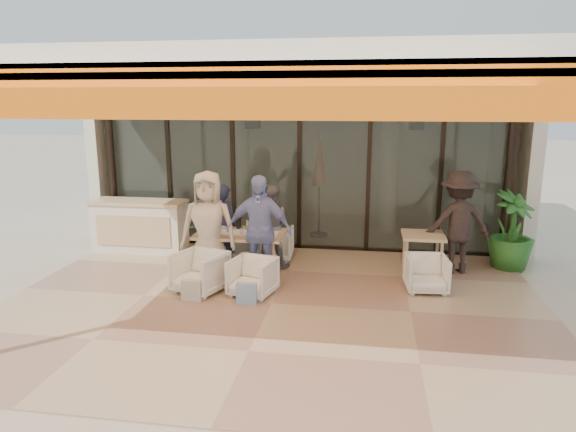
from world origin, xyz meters
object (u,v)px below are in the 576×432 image
Objects in this scene: chair_far_right at (275,241)px; chair_near_left at (200,270)px; chair_near_right at (252,275)px; diner_grey at (270,226)px; diner_cream at (208,227)px; side_table at (423,240)px; standing_woman at (458,223)px; dining_table at (240,236)px; side_chair at (426,272)px; potted_palm at (511,231)px; host_counter at (140,226)px; diner_periwinkle at (259,231)px; chair_far_left at (232,239)px; diner_navy at (224,225)px.

chair_near_left is (-0.84, -1.90, 0.02)m from chair_far_right.
diner_grey is at bearing 103.22° from chair_near_right.
chair_far_right reaches higher than chair_near_right.
chair_near_right is 0.35× the size of diner_cream.
side_table is 0.41× the size of standing_woman.
dining_table reaches higher than side_chair.
potted_palm is at bearing 12.26° from dining_table.
host_counter is 1.22× the size of diner_grey.
diner_periwinkle reaches higher than chair_far_right.
potted_palm reaches higher than side_chair.
side_chair is at bearing -2.80° from diner_cream.
dining_table is 0.83× the size of diner_periwinkle.
dining_table is 1.09m from chair_far_right.
host_counter is 1.89m from chair_far_left.
side_chair is at bearing 47.16° from standing_woman.
standing_woman is at bearing -159.94° from diner_navy.
diner_navy reaches higher than chair_far_left.
side_chair is at bearing -175.69° from diner_navy.
diner_navy is at bearing 28.13° from chair_far_right.
potted_palm is (5.08, 1.47, -0.22)m from diner_cream.
chair_far_right is 0.45× the size of diner_grey.
side_table is at bearing 6.94° from dining_table.
dining_table is at bearing 62.94° from chair_far_right.
standing_woman reaches higher than chair_far_left.
side_chair is at bearing 160.77° from diner_grey.
diner_grey is 4.28m from potted_palm.
chair_far_right is 0.95× the size of chair_near_left.
chair_near_left reaches higher than chair_far_right.
side_chair is 0.46× the size of potted_palm.
chair_far_left is 1.05m from diner_grey.
diner_periwinkle is 2.43× the size of side_table.
diner_grey is at bearing 87.37° from chair_far_right.
dining_table is at bearing 43.82° from diner_cream.
diner_grey is at bearing -8.93° from standing_woman.
diner_navy is 0.84m from diner_grey.
chair_near_right is at bearing -35.78° from host_counter.
chair_near_left is at bearing -148.30° from diner_periwinkle.
chair_far_right is (0.43, 0.94, -0.34)m from dining_table.
chair_near_left is (1.89, -1.96, -0.17)m from host_counter.
standing_woman is at bearing -158.71° from potted_palm.
chair_near_left is at bearing -113.28° from dining_table.
diner_periwinkle reaches higher than chair_far_left.
host_counter reaches higher than chair_near_left.
chair_far_right is at bearing -131.79° from diner_navy.
standing_woman is at bearing 54.58° from side_chair.
diner_grey is (0.84, -0.50, 0.39)m from chair_far_left.
diner_navy reaches higher than dining_table.
chair_near_right is at bearing -89.06° from diner_periwinkle.
chair_near_right is at bearing -172.44° from side_chair.
chair_far_right is 2.74m from side_table.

